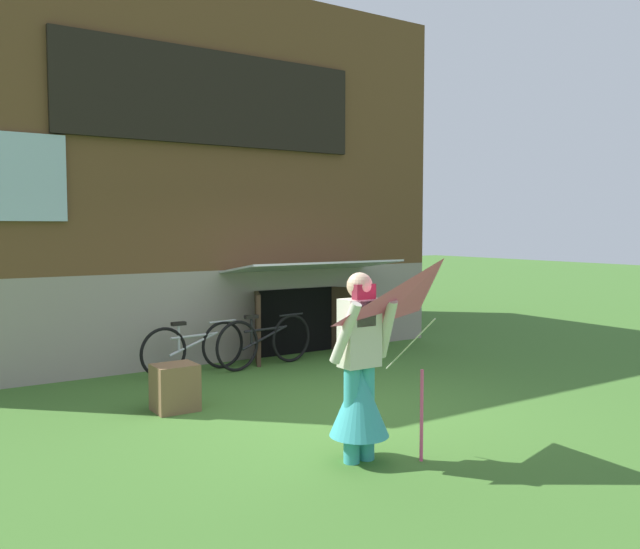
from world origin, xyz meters
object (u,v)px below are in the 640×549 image
Objects in this scene: kite at (444,311)px; bicycle_silver at (194,347)px; bicycle_black at (265,341)px; person at (360,382)px; wooden_crate at (175,387)px.

kite reaches higher than bicycle_silver.
bicycle_black is 1.05m from bicycle_silver.
person is 0.99× the size of kite.
person is 3.17× the size of wooden_crate.
bicycle_black is at bearing 80.15° from kite.
bicycle_black reaches higher than wooden_crate.
wooden_crate is at bearing 111.54° from person.
kite is at bearing -93.40° from bicycle_silver.
wooden_crate is (-1.96, -1.50, -0.12)m from bicycle_black.
bicycle_black reaches higher than bicycle_silver.
bicycle_silver is at bearing 161.23° from bicycle_black.
kite is 0.98× the size of bicycle_black.
wooden_crate is at bearing -125.41° from bicycle_silver.
bicycle_silver is 1.93m from wooden_crate.
person reaches higher than bicycle_black.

